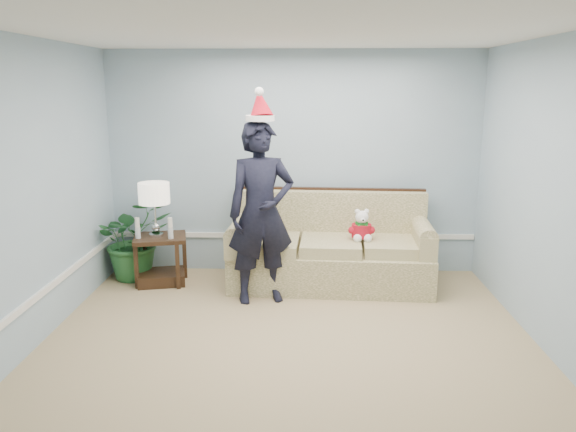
# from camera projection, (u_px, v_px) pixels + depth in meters

# --- Properties ---
(room_shell) EXTENTS (4.54, 5.04, 2.74)m
(room_shell) POSITION_uv_depth(u_px,v_px,m) (287.00, 207.00, 4.39)
(room_shell) COLOR tan
(room_shell) RESTS_ON ground
(wainscot_trim) EXTENTS (4.49, 4.99, 0.06)m
(wainscot_trim) POSITION_uv_depth(u_px,v_px,m) (177.00, 268.00, 5.77)
(wainscot_trim) COLOR white
(wainscot_trim) RESTS_ON room_shell
(sofa) EXTENTS (2.34, 1.10, 1.07)m
(sofa) POSITION_uv_depth(u_px,v_px,m) (330.00, 252.00, 6.57)
(sofa) COLOR brown
(sofa) RESTS_ON room_shell
(side_table) EXTENTS (0.69, 0.61, 0.57)m
(side_table) POSITION_uv_depth(u_px,v_px,m) (161.00, 265.00, 6.60)
(side_table) COLOR #382614
(side_table) RESTS_ON room_shell
(table_lamp) EXTENTS (0.35, 0.35, 0.63)m
(table_lamp) POSITION_uv_depth(u_px,v_px,m) (154.00, 196.00, 6.41)
(table_lamp) COLOR silver
(table_lamp) RESTS_ON side_table
(candle_pair) EXTENTS (0.44, 0.06, 0.24)m
(candle_pair) POSITION_uv_depth(u_px,v_px,m) (154.00, 229.00, 6.40)
(candle_pair) COLOR silver
(candle_pair) RESTS_ON side_table
(houseplant) EXTENTS (1.14, 1.11, 0.97)m
(houseplant) POSITION_uv_depth(u_px,v_px,m) (134.00, 239.00, 6.72)
(houseplant) COLOR #24602D
(houseplant) RESTS_ON room_shell
(man) EXTENTS (0.80, 0.63, 1.94)m
(man) POSITION_uv_depth(u_px,v_px,m) (261.00, 213.00, 5.91)
(man) COLOR black
(man) RESTS_ON room_shell
(santa_hat) EXTENTS (0.39, 0.42, 0.35)m
(santa_hat) POSITION_uv_depth(u_px,v_px,m) (260.00, 106.00, 5.67)
(santa_hat) COLOR white
(santa_hat) RESTS_ON man
(teddy_bear) EXTENTS (0.24, 0.26, 0.37)m
(teddy_bear) POSITION_uv_depth(u_px,v_px,m) (362.00, 229.00, 6.36)
(teddy_bear) COLOR white
(teddy_bear) RESTS_ON sofa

